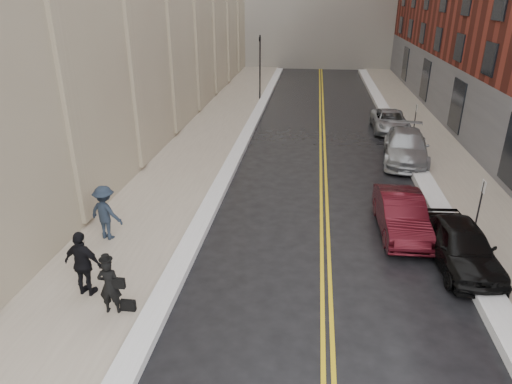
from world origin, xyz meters
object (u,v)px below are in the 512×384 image
(car_black, at_px, (461,245))
(pedestrian_b, at_px, (106,213))
(car_maroon, at_px, (401,214))
(car_silver_far, at_px, (390,121))
(car_silver_near, at_px, (406,146))
(pedestrian_main, at_px, (110,286))
(pedestrian_c, at_px, (83,264))

(car_black, height_order, pedestrian_b, pedestrian_b)
(car_maroon, relative_size, car_silver_far, 0.94)
(car_maroon, xyz_separation_m, car_silver_far, (1.54, 14.03, -0.08))
(car_silver_near, xyz_separation_m, pedestrian_b, (-12.02, -10.23, 0.36))
(car_silver_near, relative_size, pedestrian_main, 3.25)
(car_maroon, height_order, car_silver_near, car_silver_near)
(car_silver_far, xyz_separation_m, pedestrian_c, (-11.23, -19.35, 0.51))
(pedestrian_b, bearing_deg, car_silver_far, -109.54)
(car_maroon, height_order, car_silver_far, car_maroon)
(car_silver_near, bearing_deg, pedestrian_c, -122.52)
(car_maroon, bearing_deg, car_silver_near, 77.87)
(car_black, xyz_separation_m, pedestrian_c, (-11.23, -3.21, 0.42))
(car_silver_near, bearing_deg, car_maroon, -93.43)
(car_silver_near, height_order, pedestrian_main, pedestrian_main)
(pedestrian_main, bearing_deg, car_maroon, -152.19)
(car_silver_near, distance_m, pedestrian_main, 17.45)
(car_maroon, height_order, pedestrian_b, pedestrian_b)
(car_black, distance_m, car_silver_near, 10.28)
(car_silver_far, distance_m, pedestrian_main, 22.48)
(pedestrian_c, bearing_deg, pedestrian_main, 156.25)
(pedestrian_c, bearing_deg, car_black, -154.65)
(pedestrian_main, xyz_separation_m, pedestrian_c, (-1.06, 0.69, 0.17))
(car_maroon, bearing_deg, car_silver_far, 82.29)
(car_black, distance_m, pedestrian_c, 11.69)
(car_maroon, relative_size, pedestrian_c, 2.17)
(car_silver_near, distance_m, pedestrian_c, 17.56)
(car_maroon, distance_m, pedestrian_main, 10.51)
(pedestrian_c, bearing_deg, car_maroon, -141.85)
(pedestrian_b, bearing_deg, pedestrian_c, 120.88)
(car_black, distance_m, car_silver_far, 16.14)
(car_silver_far, bearing_deg, pedestrian_c, -120.31)
(car_silver_far, relative_size, pedestrian_b, 2.33)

